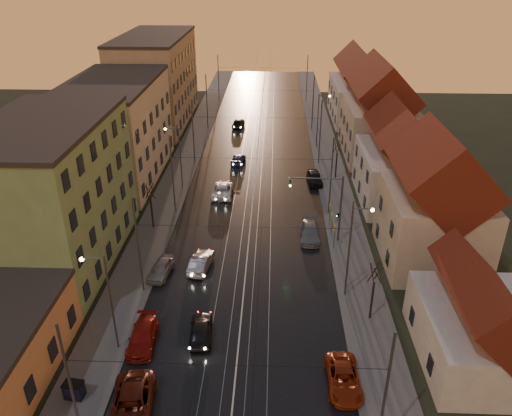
# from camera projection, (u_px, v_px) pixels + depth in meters

# --- Properties ---
(ground) EXTENTS (160.00, 160.00, 0.00)m
(ground) POSITION_uv_depth(u_px,v_px,m) (236.00, 372.00, 34.58)
(ground) COLOR black
(ground) RESTS_ON ground
(road) EXTENTS (16.00, 120.00, 0.04)m
(road) POSITION_uv_depth(u_px,v_px,m) (257.00, 160.00, 70.22)
(road) COLOR black
(road) RESTS_ON ground
(sidewalk_left) EXTENTS (4.00, 120.00, 0.15)m
(sidewalk_left) POSITION_uv_depth(u_px,v_px,m) (186.00, 159.00, 70.53)
(sidewalk_left) COLOR #4C4C4C
(sidewalk_left) RESTS_ON ground
(sidewalk_right) EXTENTS (4.00, 120.00, 0.15)m
(sidewalk_right) POSITION_uv_depth(u_px,v_px,m) (328.00, 161.00, 69.87)
(sidewalk_right) COLOR #4C4C4C
(sidewalk_right) RESTS_ON ground
(tram_rail_0) EXTENTS (0.06, 120.00, 0.03)m
(tram_rail_0) POSITION_uv_depth(u_px,v_px,m) (241.00, 160.00, 70.28)
(tram_rail_0) COLOR gray
(tram_rail_0) RESTS_ON road
(tram_rail_1) EXTENTS (0.06, 120.00, 0.03)m
(tram_rail_1) POSITION_uv_depth(u_px,v_px,m) (251.00, 160.00, 70.23)
(tram_rail_1) COLOR gray
(tram_rail_1) RESTS_ON road
(tram_rail_2) EXTENTS (0.06, 120.00, 0.03)m
(tram_rail_2) POSITION_uv_depth(u_px,v_px,m) (262.00, 160.00, 70.18)
(tram_rail_2) COLOR gray
(tram_rail_2) RESTS_ON road
(tram_rail_3) EXTENTS (0.06, 120.00, 0.03)m
(tram_rail_3) POSITION_uv_depth(u_px,v_px,m) (272.00, 160.00, 70.13)
(tram_rail_3) COLOR gray
(tram_rail_3) RESTS_ON road
(apartment_left_1) EXTENTS (10.00, 18.00, 13.00)m
(apartment_left_1) POSITION_uv_depth(u_px,v_px,m) (51.00, 196.00, 44.70)
(apartment_left_1) COLOR #678755
(apartment_left_1) RESTS_ON ground
(apartment_left_2) EXTENTS (10.00, 20.00, 12.00)m
(apartment_left_2) POSITION_uv_depth(u_px,v_px,m) (116.00, 131.00, 62.75)
(apartment_left_2) COLOR beige
(apartment_left_2) RESTS_ON ground
(apartment_left_3) EXTENTS (10.00, 24.00, 14.00)m
(apartment_left_3) POSITION_uv_depth(u_px,v_px,m) (156.00, 81.00, 83.68)
(apartment_left_3) COLOR #907A5D
(apartment_left_3) RESTS_ON ground
(house_right_0) EXTENTS (8.16, 10.20, 5.80)m
(house_right_0) POSITION_uv_depth(u_px,v_px,m) (482.00, 326.00, 34.48)
(house_right_0) COLOR beige
(house_right_0) RESTS_ON ground
(house_right_1) EXTENTS (8.67, 10.20, 10.80)m
(house_right_1) POSITION_uv_depth(u_px,v_px,m) (435.00, 208.00, 44.92)
(house_right_1) COLOR tan
(house_right_1) RESTS_ON ground
(house_right_2) EXTENTS (9.18, 12.24, 9.20)m
(house_right_2) POSITION_uv_depth(u_px,v_px,m) (402.00, 163.00, 56.87)
(house_right_2) COLOR beige
(house_right_2) RESTS_ON ground
(house_right_3) EXTENTS (9.18, 14.28, 11.50)m
(house_right_3) POSITION_uv_depth(u_px,v_px,m) (379.00, 115.00, 69.72)
(house_right_3) COLOR tan
(house_right_3) RESTS_ON ground
(house_right_4) EXTENTS (9.18, 16.32, 10.00)m
(house_right_4) POSITION_uv_depth(u_px,v_px,m) (359.00, 90.00, 86.10)
(house_right_4) COLOR beige
(house_right_4) RESTS_ON ground
(catenary_pole_l_0) EXTENTS (0.16, 0.16, 9.00)m
(catenary_pole_l_0) POSITION_uv_depth(u_px,v_px,m) (71.00, 388.00, 27.48)
(catenary_pole_l_0) COLOR #595B60
(catenary_pole_l_0) RESTS_ON ground
(catenary_pole_r_0) EXTENTS (0.16, 0.16, 9.00)m
(catenary_pole_r_0) POSITION_uv_depth(u_px,v_px,m) (385.00, 397.00, 26.91)
(catenary_pole_r_0) COLOR #595B60
(catenary_pole_r_0) RESTS_ON ground
(catenary_pole_l_1) EXTENTS (0.16, 0.16, 9.00)m
(catenary_pole_l_1) POSITION_uv_depth(u_px,v_px,m) (138.00, 246.00, 40.85)
(catenary_pole_l_1) COLOR #595B60
(catenary_pole_l_1) RESTS_ON ground
(catenary_pole_r_1) EXTENTS (0.16, 0.16, 9.00)m
(catenary_pole_r_1) POSITION_uv_depth(u_px,v_px,m) (349.00, 250.00, 40.28)
(catenary_pole_r_1) COLOR #595B60
(catenary_pole_r_1) RESTS_ON ground
(catenary_pole_l_2) EXTENTS (0.16, 0.16, 9.00)m
(catenary_pole_l_2) POSITION_uv_depth(u_px,v_px,m) (172.00, 175.00, 54.22)
(catenary_pole_l_2) COLOR #595B60
(catenary_pole_l_2) RESTS_ON ground
(catenary_pole_r_2) EXTENTS (0.16, 0.16, 9.00)m
(catenary_pole_r_2) POSITION_uv_depth(u_px,v_px,m) (331.00, 177.00, 53.65)
(catenary_pole_r_2) COLOR #595B60
(catenary_pole_r_2) RESTS_ON ground
(catenary_pole_l_3) EXTENTS (0.16, 0.16, 9.00)m
(catenary_pole_l_3) POSITION_uv_depth(u_px,v_px,m) (193.00, 131.00, 67.59)
(catenary_pole_l_3) COLOR #595B60
(catenary_pole_l_3) RESTS_ON ground
(catenary_pole_r_3) EXTENTS (0.16, 0.16, 9.00)m
(catenary_pole_r_3) POSITION_uv_depth(u_px,v_px,m) (320.00, 133.00, 67.02)
(catenary_pole_r_3) COLOR #595B60
(catenary_pole_r_3) RESTS_ON ground
(catenary_pole_l_4) EXTENTS (0.16, 0.16, 9.00)m
(catenary_pole_l_4) POSITION_uv_depth(u_px,v_px,m) (207.00, 102.00, 80.96)
(catenary_pole_l_4) COLOR #595B60
(catenary_pole_l_4) RESTS_ON ground
(catenary_pole_r_4) EXTENTS (0.16, 0.16, 9.00)m
(catenary_pole_r_4) POSITION_uv_depth(u_px,v_px,m) (313.00, 103.00, 80.39)
(catenary_pole_r_4) COLOR #595B60
(catenary_pole_r_4) RESTS_ON ground
(catenary_pole_l_5) EXTENTS (0.16, 0.16, 9.00)m
(catenary_pole_l_5) POSITION_uv_depth(u_px,v_px,m) (218.00, 78.00, 97.00)
(catenary_pole_l_5) COLOR #595B60
(catenary_pole_l_5) RESTS_ON ground
(catenary_pole_r_5) EXTENTS (0.16, 0.16, 9.00)m
(catenary_pole_r_5) POSITION_uv_depth(u_px,v_px,m) (307.00, 79.00, 96.43)
(catenary_pole_r_5) COLOR #595B60
(catenary_pole_r_5) RESTS_ON ground
(street_lamp_0) EXTENTS (1.75, 0.32, 8.00)m
(street_lamp_0) POSITION_uv_depth(u_px,v_px,m) (105.00, 294.00, 34.46)
(street_lamp_0) COLOR #595B60
(street_lamp_0) RESTS_ON ground
(street_lamp_1) EXTENTS (1.75, 0.32, 8.00)m
(street_lamp_1) POSITION_uv_depth(u_px,v_px,m) (354.00, 240.00, 40.98)
(street_lamp_1) COLOR #595B60
(street_lamp_1) RESTS_ON ground
(street_lamp_2) EXTENTS (1.75, 0.32, 8.00)m
(street_lamp_2) POSITION_uv_depth(u_px,v_px,m) (177.00, 152.00, 59.41)
(street_lamp_2) COLOR #595B60
(street_lamp_2) RESTS_ON ground
(street_lamp_3) EXTENTS (1.75, 0.32, 8.00)m
(street_lamp_3) POSITION_uv_depth(u_px,v_px,m) (320.00, 115.00, 73.07)
(street_lamp_3) COLOR #595B60
(street_lamp_3) RESTS_ON ground
(traffic_light_mast) EXTENTS (5.30, 0.32, 7.20)m
(traffic_light_mast) POSITION_uv_depth(u_px,v_px,m) (331.00, 200.00, 48.28)
(traffic_light_mast) COLOR #595B60
(traffic_light_mast) RESTS_ON ground
(bare_tree_0) EXTENTS (1.09, 1.09, 5.11)m
(bare_tree_0) POSITION_uv_depth(u_px,v_px,m) (151.00, 207.00, 51.62)
(bare_tree_0) COLOR black
(bare_tree_0) RESTS_ON ground
(bare_tree_1) EXTENTS (1.09, 1.09, 5.11)m
(bare_tree_1) POSITION_uv_depth(u_px,v_px,m) (373.00, 293.00, 38.47)
(bare_tree_1) COLOR black
(bare_tree_1) RESTS_ON ground
(bare_tree_2) EXTENTS (1.09, 1.09, 5.11)m
(bare_tree_2) POSITION_uv_depth(u_px,v_px,m) (337.00, 161.00, 63.42)
(bare_tree_2) COLOR black
(bare_tree_2) RESTS_ON ground
(driving_car_0) EXTENTS (1.97, 4.23, 1.40)m
(driving_car_0) POSITION_uv_depth(u_px,v_px,m) (201.00, 329.00, 37.43)
(driving_car_0) COLOR black
(driving_car_0) RESTS_ON ground
(driving_car_1) EXTENTS (2.11, 4.51, 1.43)m
(driving_car_1) POSITION_uv_depth(u_px,v_px,m) (201.00, 262.00, 45.65)
(driving_car_1) COLOR gray
(driving_car_1) RESTS_ON ground
(driving_car_2) EXTENTS (2.40, 5.18, 1.44)m
(driving_car_2) POSITION_uv_depth(u_px,v_px,m) (223.00, 190.00, 59.73)
(driving_car_2) COLOR silver
(driving_car_2) RESTS_ON ground
(driving_car_3) EXTENTS (2.09, 4.33, 1.22)m
(driving_car_3) POSITION_uv_depth(u_px,v_px,m) (238.00, 159.00, 68.94)
(driving_car_3) COLOR #171D47
(driving_car_3) RESTS_ON ground
(driving_car_4) EXTENTS (2.13, 4.48, 1.48)m
(driving_car_4) POSITION_uv_depth(u_px,v_px,m) (238.00, 123.00, 83.52)
(driving_car_4) COLOR black
(driving_car_4) RESTS_ON ground
(parked_left_1) EXTENTS (3.29, 5.93, 1.57)m
(parked_left_1) POSITION_uv_depth(u_px,v_px,m) (132.00, 406.00, 30.98)
(parked_left_1) COLOR #4E180D
(parked_left_1) RESTS_ON ground
(parked_left_2) EXTENTS (2.03, 4.67, 1.34)m
(parked_left_2) POSITION_uv_depth(u_px,v_px,m) (143.00, 337.00, 36.78)
(parked_left_2) COLOR maroon
(parked_left_2) RESTS_ON ground
(parked_left_3) EXTENTS (2.17, 4.23, 1.38)m
(parked_left_3) POSITION_uv_depth(u_px,v_px,m) (161.00, 268.00, 44.77)
(parked_left_3) COLOR #A1A2A7
(parked_left_3) RESTS_ON ground
(parked_right_0) EXTENTS (2.23, 4.69, 1.29)m
(parked_right_0) POSITION_uv_depth(u_px,v_px,m) (344.00, 378.00, 33.17)
(parked_right_0) COLOR #962A0F
(parked_right_0) RESTS_ON ground
(parked_right_1) EXTENTS (2.05, 4.77, 1.37)m
(parked_right_1) POSITION_uv_depth(u_px,v_px,m) (310.00, 232.00, 50.61)
(parked_right_1) COLOR gray
(parked_right_1) RESTS_ON ground
(parked_right_2) EXTENTS (2.05, 4.49, 1.49)m
(parked_right_2) POSITION_uv_depth(u_px,v_px,m) (315.00, 178.00, 62.86)
(parked_right_2) COLOR black
(parked_right_2) RESTS_ON ground
(dumpster) EXTENTS (1.30, 0.96, 1.10)m
(dumpster) POSITION_uv_depth(u_px,v_px,m) (74.00, 390.00, 32.19)
(dumpster) COLOR black
(dumpster) RESTS_ON sidewalk_left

